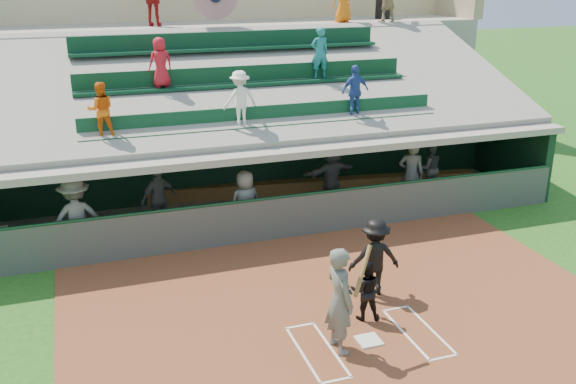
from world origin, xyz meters
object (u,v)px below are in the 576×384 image
object	(u,v)px
home_plate	(369,340)
trash_bin	(383,7)
batter_at_plate	(340,300)
catcher	(365,290)

from	to	relation	value
home_plate	trash_bin	bearing A→B (deg)	63.34
batter_at_plate	trash_bin	bearing A→B (deg)	61.32
batter_at_plate	catcher	world-z (taller)	batter_at_plate
batter_at_plate	catcher	xyz separation A→B (m)	(0.89, 0.81, -0.39)
home_plate	catcher	size ratio (longest dim) A/B	0.35
catcher	trash_bin	bearing A→B (deg)	-100.91
batter_at_plate	home_plate	bearing A→B (deg)	3.97
batter_at_plate	trash_bin	size ratio (longest dim) A/B	2.37
home_plate	trash_bin	world-z (taller)	trash_bin
batter_at_plate	catcher	bearing A→B (deg)	42.34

